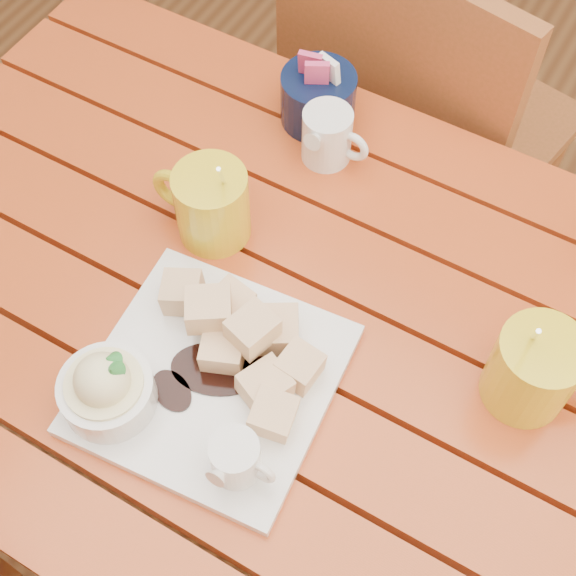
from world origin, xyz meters
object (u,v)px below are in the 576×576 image
Objects in this scene: coffee_mug_left at (210,203)px; chair_far at (414,126)px; table at (280,352)px; dessert_plate at (191,377)px; coffee_mug_right at (536,369)px.

chair_far is (0.09, 0.51, -0.28)m from coffee_mug_left.
chair_far reaches higher than coffee_mug_left.
table is 1.29× the size of chair_far.
table is 4.04× the size of dessert_plate.
chair_far is at bearing 95.26° from table.
dessert_plate is 1.81× the size of coffee_mug_right.
dessert_plate is at bearing -103.72° from table.
table is at bearing 165.04° from coffee_mug_right.
table is at bearing -28.05° from coffee_mug_left.
coffee_mug_right reaches higher than table.
dessert_plate is 1.87× the size of coffee_mug_left.
coffee_mug_left is at bearing 117.24° from dessert_plate.
coffee_mug_left is 0.17× the size of chair_far.
coffee_mug_left reaches higher than dessert_plate.
coffee_mug_left is at bearing 91.08° from chair_far.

